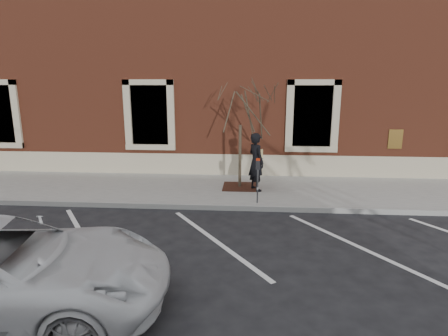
{
  "coord_description": "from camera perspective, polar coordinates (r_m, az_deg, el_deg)",
  "views": [
    {
      "loc": [
        0.8,
        -10.31,
        3.67
      ],
      "look_at": [
        0.0,
        0.6,
        1.1
      ],
      "focal_mm": 30.0,
      "sensor_mm": 36.0,
      "label": 1
    }
  ],
  "objects": [
    {
      "name": "ground",
      "position": [
        10.97,
        -0.23,
        -6.32
      ],
      "size": [
        120.0,
        120.0,
        0.0
      ],
      "primitive_type": "plane",
      "color": "#28282B",
      "rests_on": "ground"
    },
    {
      "name": "sidewalk_near",
      "position": [
        12.61,
        0.38,
        -3.34
      ],
      "size": [
        40.0,
        3.5,
        0.15
      ],
      "primitive_type": "cube",
      "color": "#B6B3AB",
      "rests_on": "ground"
    },
    {
      "name": "curb_near",
      "position": [
        10.9,
        -0.25,
        -6.04
      ],
      "size": [
        40.0,
        0.12,
        0.15
      ],
      "primitive_type": "cube",
      "color": "#9E9E99",
      "rests_on": "ground"
    },
    {
      "name": "parking_stripes",
      "position": [
        8.93,
        -1.33,
        -11.02
      ],
      "size": [
        28.0,
        4.4,
        0.01
      ],
      "primitive_type": null,
      "color": "silver",
      "rests_on": "ground"
    },
    {
      "name": "building_civic",
      "position": [
        18.07,
        1.7,
        14.26
      ],
      "size": [
        40.0,
        8.62,
        8.0
      ],
      "color": "brown",
      "rests_on": "ground"
    },
    {
      "name": "man",
      "position": [
        12.13,
        4.91,
        0.92
      ],
      "size": [
        0.75,
        0.83,
        1.89
      ],
      "primitive_type": "imported",
      "rotation": [
        0.0,
        0.0,
        2.13
      ],
      "color": "black",
      "rests_on": "sidewalk_near"
    },
    {
      "name": "parking_meter",
      "position": [
        10.83,
        5.18,
        -0.66
      ],
      "size": [
        0.12,
        0.09,
        1.34
      ],
      "rotation": [
        0.0,
        0.0,
        0.15
      ],
      "color": "#595B60",
      "rests_on": "sidewalk_near"
    },
    {
      "name": "tree_grate",
      "position": [
        12.67,
        2.4,
        -2.85
      ],
      "size": [
        1.12,
        1.12,
        0.03
      ],
      "primitive_type": "cube",
      "color": "#3D1D13",
      "rests_on": "sidewalk_near"
    },
    {
      "name": "sapling",
      "position": [
        12.21,
        2.52,
        9.22
      ],
      "size": [
        2.29,
        2.29,
        3.82
      ],
      "color": "#493E2C",
      "rests_on": "sidewalk_near"
    }
  ]
}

